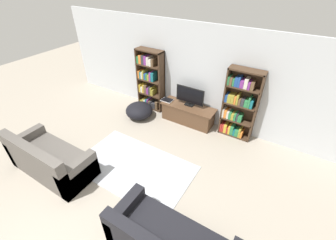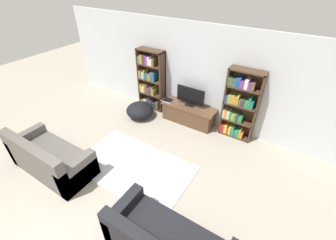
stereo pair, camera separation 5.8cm
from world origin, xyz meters
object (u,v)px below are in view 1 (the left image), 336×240
(television, at_px, (190,96))
(laptop, at_px, (167,100))
(beanbag_ottoman, at_px, (139,111))
(tv_stand, at_px, (188,114))
(bookshelf_right, at_px, (239,105))
(couch_left_sectional, at_px, (50,160))
(bookshelf_left, at_px, (150,81))

(television, height_order, laptop, television)
(beanbag_ottoman, bearing_deg, tv_stand, 21.85)
(bookshelf_right, xyz_separation_m, beanbag_ottoman, (-2.58, -0.66, -0.65))
(bookshelf_right, height_order, couch_left_sectional, bookshelf_right)
(bookshelf_right, bearing_deg, bookshelf_left, -179.98)
(beanbag_ottoman, bearing_deg, bookshelf_left, 94.23)
(couch_left_sectional, bearing_deg, bookshelf_right, 48.82)
(bookshelf_right, distance_m, television, 1.29)
(tv_stand, height_order, couch_left_sectional, couch_left_sectional)
(tv_stand, relative_size, television, 1.88)
(laptop, distance_m, beanbag_ottoman, 0.86)
(television, distance_m, couch_left_sectional, 3.62)
(bookshelf_right, relative_size, laptop, 5.66)
(bookshelf_left, height_order, tv_stand, bookshelf_left)
(bookshelf_right, relative_size, television, 2.26)
(television, distance_m, beanbag_ottoman, 1.54)
(laptop, xyz_separation_m, couch_left_sectional, (-0.95, -3.10, -0.21))
(tv_stand, xyz_separation_m, beanbag_ottoman, (-1.30, -0.52, -0.04))
(bookshelf_right, relative_size, tv_stand, 1.20)
(bookshelf_left, xyz_separation_m, beanbag_ottoman, (0.05, -0.66, -0.65))
(bookshelf_left, relative_size, bookshelf_right, 1.00)
(tv_stand, xyz_separation_m, laptop, (-0.65, -0.05, 0.27))
(television, xyz_separation_m, beanbag_ottoman, (-1.30, -0.58, -0.58))
(television, bearing_deg, laptop, -170.77)
(laptop, bearing_deg, tv_stand, 4.34)
(laptop, bearing_deg, bookshelf_right, 5.66)
(tv_stand, distance_m, laptop, 0.70)
(tv_stand, height_order, beanbag_ottoman, tv_stand)
(beanbag_ottoman, bearing_deg, laptop, 35.97)
(bookshelf_left, distance_m, television, 1.35)
(tv_stand, xyz_separation_m, couch_left_sectional, (-1.60, -3.15, 0.05))
(laptop, bearing_deg, beanbag_ottoman, -144.03)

